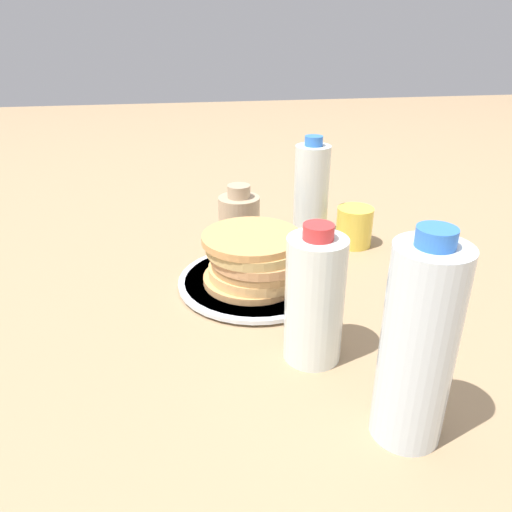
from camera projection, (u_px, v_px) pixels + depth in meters
The scene contains 8 objects.
ground_plane at pixel (264, 279), 0.85m from camera, with size 4.00×4.00×0.00m, color #9E7F5B.
plate at pixel (256, 281), 0.83m from camera, with size 0.26×0.26×0.01m.
pancake_stack at pixel (256, 258), 0.81m from camera, with size 0.18×0.16×0.08m.
juice_glass at pixel (354, 227), 0.97m from camera, with size 0.07×0.07×0.08m.
cream_jug at pixel (239, 216), 0.99m from camera, with size 0.08×0.08×0.11m.
water_bottle_near at pixel (418, 345), 0.49m from camera, with size 0.07×0.07×0.24m.
water_bottle_mid at pixel (311, 193), 0.96m from camera, with size 0.07×0.07×0.21m.
water_bottle_far at pixel (315, 299), 0.62m from camera, with size 0.08×0.08×0.19m.
Camera 1 is at (0.13, 0.74, 0.40)m, focal length 35.00 mm.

